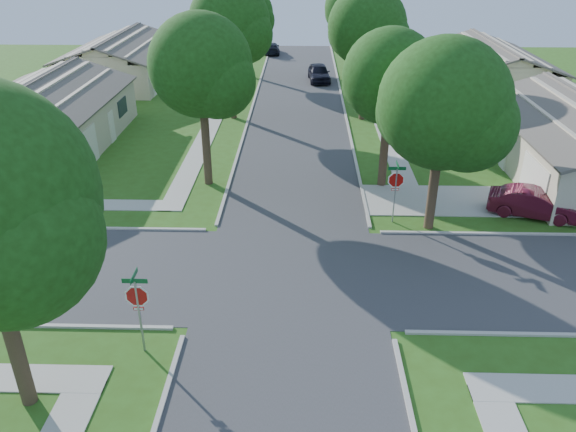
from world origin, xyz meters
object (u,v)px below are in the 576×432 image
(tree_w_far, at_px, (248,15))
(house_nw_far, at_px, (123,64))
(tree_e_far, at_px, (353,10))
(car_driveway, at_px, (534,203))
(car_curb_west, at_px, (272,48))
(tree_e_mid, at_px, (368,30))
(tree_w_near, at_px, (202,70))
(stop_sign_sw, at_px, (137,299))
(tree_e_near, at_px, (391,81))
(tree_ne_corner, at_px, (445,110))
(house_nw_near, at_px, (45,121))
(tree_w_mid, at_px, (231,26))
(car_curb_east, at_px, (319,73))
(stop_sign_ne, at_px, (396,182))
(house_ne_far, at_px, (488,74))

(tree_w_far, bearing_deg, house_nw_far, -169.95)
(tree_e_far, relative_size, tree_w_far, 1.09)
(car_driveway, height_order, car_curb_west, car_driveway)
(tree_e_mid, xyz_separation_m, tree_w_near, (-9.40, -12.00, -0.14))
(tree_w_near, bearing_deg, car_curb_west, 87.72)
(stop_sign_sw, xyz_separation_m, tree_w_far, (0.05, 38.71, 3.48))
(stop_sign_sw, distance_m, car_curb_west, 49.96)
(tree_e_near, distance_m, house_nw_far, 31.24)
(tree_ne_corner, bearing_deg, tree_e_far, 93.09)
(stop_sign_sw, distance_m, house_nw_near, 22.71)
(tree_w_near, bearing_deg, car_driveway, -12.25)
(tree_ne_corner, xyz_separation_m, car_driveway, (5.14, 1.29, -4.91))
(tree_w_mid, height_order, car_curb_east, tree_w_mid)
(stop_sign_ne, relative_size, car_curb_west, 0.72)
(tree_e_near, bearing_deg, tree_e_mid, 89.97)
(tree_w_mid, height_order, house_nw_far, tree_w_mid)
(tree_e_mid, height_order, car_curb_west, tree_e_mid)
(house_ne_far, bearing_deg, tree_ne_corner, -111.23)
(tree_e_near, relative_size, tree_w_far, 1.03)
(tree_e_mid, bearing_deg, house_nw_far, 152.09)
(tree_e_mid, distance_m, house_nw_far, 23.95)
(tree_e_mid, distance_m, house_nw_near, 22.12)
(house_ne_far, bearing_deg, tree_w_far, 166.36)
(tree_ne_corner, distance_m, house_ne_far, 26.91)
(car_driveway, bearing_deg, house_nw_near, 91.00)
(tree_e_mid, bearing_deg, tree_w_near, -128.08)
(house_nw_far, relative_size, car_curb_west, 3.26)
(tree_w_far, height_order, house_nw_far, tree_w_far)
(stop_sign_sw, xyz_separation_m, house_nw_near, (-11.29, 19.70, -0.51))
(tree_ne_corner, xyz_separation_m, car_curb_west, (-9.56, 41.01, -4.99))
(tree_e_mid, xyz_separation_m, car_driveway, (6.74, -15.51, -5.57))
(stop_sign_ne, bearing_deg, house_nw_near, 153.54)
(house_nw_near, relative_size, car_curb_east, 3.00)
(stop_sign_ne, distance_m, house_nw_far, 34.26)
(tree_e_near, relative_size, car_curb_west, 1.99)
(tree_e_mid, xyz_separation_m, tree_ne_corner, (1.60, -16.80, -0.66))
(tree_e_far, bearing_deg, tree_w_far, -180.00)
(tree_e_mid, xyz_separation_m, house_nw_far, (-20.75, 10.99, -4.74))
(tree_e_near, bearing_deg, tree_ne_corner, -71.47)
(tree_ne_corner, height_order, house_nw_far, tree_ne_corner)
(tree_w_near, distance_m, tree_w_mid, 12.01)
(tree_ne_corner, height_order, house_nw_near, tree_ne_corner)
(tree_w_mid, xyz_separation_m, car_curb_east, (6.45, 11.48, -5.72))
(car_curb_west, bearing_deg, car_driveway, 105.57)
(car_driveway, distance_m, car_curb_west, 42.35)
(stop_sign_sw, xyz_separation_m, tree_w_mid, (0.06, 25.71, 4.46))
(tree_e_far, bearing_deg, house_nw_near, -137.50)
(tree_e_near, bearing_deg, house_nw_near, 163.89)
(tree_e_far, xyz_separation_m, tree_w_near, (-9.40, -25.00, 0.14))
(house_nw_far, xyz_separation_m, car_driveway, (27.49, -26.50, -0.83))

